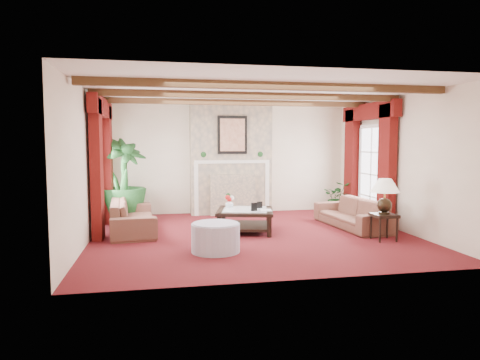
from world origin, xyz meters
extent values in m
plane|color=#420B12|center=(0.00, 0.00, 0.00)|extent=(6.00, 6.00, 0.00)
plane|color=white|center=(0.00, 0.00, 2.70)|extent=(6.00, 6.00, 0.00)
cube|color=beige|center=(0.00, 2.75, 1.35)|extent=(6.00, 0.02, 2.70)
cube|color=beige|center=(-3.00, 0.00, 1.35)|extent=(0.02, 5.50, 2.70)
cube|color=beige|center=(3.00, 0.00, 1.35)|extent=(0.02, 5.50, 2.70)
imported|color=#3A0F1C|center=(-2.28, 0.78, 0.41)|extent=(2.21, 0.95, 0.83)
imported|color=#3A0F1C|center=(2.20, 0.34, 0.40)|extent=(2.13, 0.95, 0.79)
imported|color=black|center=(-2.55, 1.89, 0.52)|extent=(2.90, 2.91, 1.05)
imported|color=black|center=(2.64, 2.03, 0.32)|extent=(1.34, 1.36, 0.63)
cylinder|color=#918FA2|center=(-0.87, -1.13, 0.23)|extent=(0.79, 0.79, 0.46)
imported|color=silver|center=(-0.35, 0.65, 0.53)|extent=(0.22, 0.23, 0.17)
imported|color=black|center=(0.17, 0.08, 0.58)|extent=(0.21, 0.08, 0.28)
camera|label=1|loc=(-1.74, -7.89, 1.76)|focal=32.00mm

